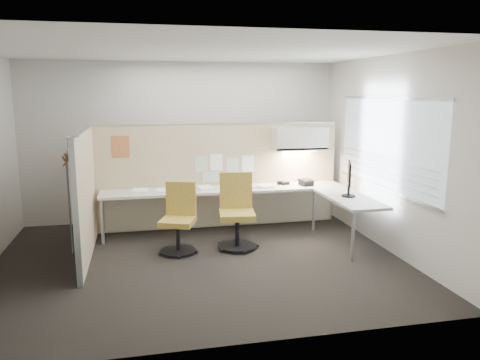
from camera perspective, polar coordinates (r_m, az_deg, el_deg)
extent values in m
cube|color=black|center=(6.56, -4.95, -9.77)|extent=(5.50, 4.50, 0.01)
cube|color=white|center=(6.17, -5.38, 15.50)|extent=(5.50, 4.50, 0.01)
cube|color=beige|center=(8.43, -7.04, 4.60)|extent=(5.50, 0.02, 2.80)
cube|color=beige|center=(4.02, -1.21, -2.01)|extent=(5.50, 0.02, 2.80)
cube|color=beige|center=(7.08, 17.53, 3.03)|extent=(0.02, 4.50, 2.80)
cube|color=#97A5AF|center=(7.05, 17.43, 4.24)|extent=(0.01, 2.80, 1.30)
cube|color=tan|center=(7.93, -2.57, 0.46)|extent=(4.10, 0.06, 1.75)
cube|color=tan|center=(6.79, -18.28, -1.82)|extent=(0.06, 2.20, 1.75)
cube|color=beige|center=(7.65, -1.78, -1.17)|extent=(4.00, 0.60, 0.04)
cube|color=beige|center=(7.20, 13.19, -2.22)|extent=(0.60, 1.47, 0.04)
cube|color=beige|center=(8.00, -2.11, -3.34)|extent=(3.90, 0.02, 0.64)
cylinder|color=#A5A8AA|center=(7.40, -16.47, -4.93)|extent=(0.05, 0.05, 0.69)
cylinder|color=#A5A8AA|center=(6.59, 13.61, -6.72)|extent=(0.05, 0.05, 0.69)
cylinder|color=#A5A8AA|center=(7.89, 9.01, -3.66)|extent=(0.05, 0.05, 0.69)
cube|color=beige|center=(7.98, 7.29, 5.05)|extent=(0.90, 0.36, 0.38)
cube|color=#FFEABF|center=(8.00, 7.25, 3.55)|extent=(0.60, 0.06, 0.02)
cube|color=#8CBF8C|center=(7.82, -4.71, 1.95)|extent=(0.21, 0.00, 0.28)
cube|color=white|center=(7.85, -2.90, 2.16)|extent=(0.21, 0.00, 0.28)
cube|color=#8CBF8C|center=(7.91, -0.90, 1.72)|extent=(0.21, 0.00, 0.28)
cube|color=white|center=(7.96, 1.01, 2.00)|extent=(0.21, 0.00, 0.28)
cube|color=#8CBF8C|center=(7.88, -3.61, 0.41)|extent=(0.28, 0.00, 0.18)
cube|color=white|center=(7.97, -0.05, 0.40)|extent=(0.21, 0.00, 0.14)
cube|color=orange|center=(7.72, -14.38, 3.94)|extent=(0.28, 0.00, 0.35)
cylinder|color=black|center=(6.87, -7.54, -8.54)|extent=(0.52, 0.52, 0.03)
cylinder|color=black|center=(6.81, -7.58, -6.94)|extent=(0.06, 0.06, 0.40)
cube|color=gold|center=(6.75, -7.63, -5.07)|extent=(0.59, 0.59, 0.08)
cube|color=gold|center=(6.88, -7.21, -2.24)|extent=(0.44, 0.21, 0.50)
cylinder|color=black|center=(7.00, -0.34, -8.05)|extent=(0.57, 0.57, 0.03)
cylinder|color=black|center=(6.94, -0.35, -6.32)|extent=(0.07, 0.07, 0.44)
cube|color=gold|center=(6.87, -0.35, -4.29)|extent=(0.57, 0.57, 0.09)
cube|color=gold|center=(7.03, -0.50, -1.25)|extent=(0.49, 0.13, 0.55)
cylinder|color=black|center=(7.23, 13.07, -1.88)|extent=(0.21, 0.21, 0.02)
cylinder|color=black|center=(7.21, 13.10, -1.19)|extent=(0.04, 0.04, 0.19)
cube|color=black|center=(7.16, 13.19, 0.83)|extent=(0.22, 0.47, 0.33)
cube|color=black|center=(7.16, 13.19, 0.83)|extent=(0.18, 0.42, 0.29)
cube|color=black|center=(7.95, 8.07, -0.31)|extent=(0.24, 0.24, 0.12)
cylinder|color=black|center=(7.94, 7.42, -0.06)|extent=(0.08, 0.17, 0.04)
cube|color=black|center=(7.96, 5.57, -0.43)|extent=(0.14, 0.05, 0.05)
cube|color=black|center=(7.98, 4.90, -0.35)|extent=(0.10, 0.07, 0.06)
cube|color=silver|center=(5.76, -19.73, 5.01)|extent=(0.14, 0.02, 0.02)
cylinder|color=silver|center=(5.78, -20.37, 4.13)|extent=(0.02, 0.02, 0.14)
cube|color=#AD7F4C|center=(5.79, -20.28, 2.86)|extent=(0.02, 0.44, 0.12)
cube|color=#AD7F4C|center=(5.83, -20.51, 2.49)|extent=(0.02, 0.44, 0.12)
cube|color=gray|center=(5.86, -20.05, -3.30)|extent=(0.01, 0.07, 1.09)
cube|color=white|center=(7.55, -12.04, -1.28)|extent=(0.25, 0.32, 0.04)
cube|color=white|center=(7.55, -9.29, -1.24)|extent=(0.28, 0.34, 0.02)
cube|color=white|center=(7.58, -4.23, -0.99)|extent=(0.27, 0.33, 0.04)
cube|color=white|center=(7.81, 1.31, -0.72)|extent=(0.24, 0.31, 0.02)
cube|color=white|center=(7.78, 2.98, -0.72)|extent=(0.28, 0.33, 0.03)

